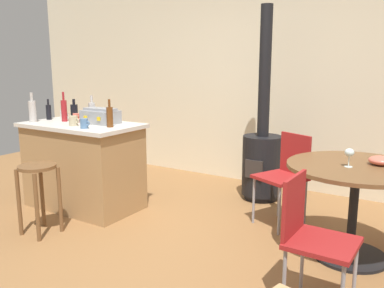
# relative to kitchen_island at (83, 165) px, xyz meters

# --- Properties ---
(ground_plane) EXTENTS (8.80, 8.80, 0.00)m
(ground_plane) POSITION_rel_kitchen_island_xyz_m (1.32, -0.50, -0.46)
(ground_plane) COLOR olive
(back_wall) EXTENTS (8.00, 0.10, 2.70)m
(back_wall) POSITION_rel_kitchen_island_xyz_m (1.32, 1.89, 0.89)
(back_wall) COLOR beige
(back_wall) RESTS_ON ground_plane
(kitchen_island) EXTENTS (1.26, 0.72, 0.91)m
(kitchen_island) POSITION_rel_kitchen_island_xyz_m (0.00, 0.00, 0.00)
(kitchen_island) COLOR #A37A4C
(kitchen_island) RESTS_ON ground_plane
(wooden_stool) EXTENTS (0.33, 0.33, 0.64)m
(wooden_stool) POSITION_rel_kitchen_island_xyz_m (0.19, -0.72, 0.01)
(wooden_stool) COLOR brown
(wooden_stool) RESTS_ON ground_plane
(dining_table) EXTENTS (1.05, 1.05, 0.76)m
(dining_table) POSITION_rel_kitchen_island_xyz_m (2.69, 0.29, 0.12)
(dining_table) COLOR black
(dining_table) RESTS_ON ground_plane
(folding_chair_far) EXTENTS (0.53, 0.53, 0.87)m
(folding_chair_far) POSITION_rel_kitchen_island_xyz_m (2.00, 0.68, 0.06)
(folding_chair_far) COLOR maroon
(folding_chair_far) RESTS_ON ground_plane
(folding_chair_left) EXTENTS (0.41, 0.41, 0.85)m
(folding_chair_left) POSITION_rel_kitchen_island_xyz_m (2.60, -0.57, 0.04)
(folding_chair_left) COLOR maroon
(folding_chair_left) RESTS_ON ground_plane
(wood_stove) EXTENTS (0.44, 0.45, 2.14)m
(wood_stove) POSITION_rel_kitchen_island_xyz_m (1.52, 1.25, 0.07)
(wood_stove) COLOR black
(wood_stove) RESTS_ON ground_plane
(toolbox) EXTENTS (0.38, 0.24, 0.16)m
(toolbox) POSITION_rel_kitchen_island_xyz_m (0.18, 0.10, 0.53)
(toolbox) COLOR gray
(toolbox) RESTS_ON kitchen_island
(bottle_0) EXTENTS (0.07, 0.07, 0.28)m
(bottle_0) POSITION_rel_kitchen_island_xyz_m (-0.04, 0.20, 0.56)
(bottle_0) COLOR #B7B2AD
(bottle_0) RESTS_ON kitchen_island
(bottle_1) EXTENTS (0.08, 0.08, 0.31)m
(bottle_1) POSITION_rel_kitchen_island_xyz_m (-0.52, -0.20, 0.57)
(bottle_1) COLOR #B7B2AD
(bottle_1) RESTS_ON kitchen_island
(bottle_2) EXTENTS (0.06, 0.06, 0.23)m
(bottle_2) POSITION_rel_kitchen_island_xyz_m (-0.53, 0.02, 0.54)
(bottle_2) COLOR black
(bottle_2) RESTS_ON kitchen_island
(bottle_3) EXTENTS (0.06, 0.06, 0.27)m
(bottle_3) POSITION_rel_kitchen_island_xyz_m (0.44, -0.03, 0.56)
(bottle_3) COLOR #603314
(bottle_3) RESTS_ON kitchen_island
(bottle_4) EXTENTS (0.06, 0.06, 0.32)m
(bottle_4) POSITION_rel_kitchen_island_xyz_m (-0.26, 0.01, 0.58)
(bottle_4) COLOR maroon
(bottle_4) RESTS_ON kitchen_island
(bottle_5) EXTENTS (0.08, 0.08, 0.22)m
(bottle_5) POSITION_rel_kitchen_island_xyz_m (-0.37, 0.24, 0.54)
(bottle_5) COLOR black
(bottle_5) RESTS_ON kitchen_island
(cup_0) EXTENTS (0.11, 0.07, 0.11)m
(cup_0) POSITION_rel_kitchen_island_xyz_m (-0.37, 0.09, 0.51)
(cup_0) COLOR white
(cup_0) RESTS_ON kitchen_island
(cup_1) EXTENTS (0.11, 0.08, 0.09)m
(cup_1) POSITION_rel_kitchen_island_xyz_m (0.28, -0.22, 0.50)
(cup_1) COLOR #4C7099
(cup_1) RESTS_ON kitchen_island
(cup_2) EXTENTS (0.12, 0.09, 0.10)m
(cup_2) POSITION_rel_kitchen_island_xyz_m (0.07, -0.16, 0.50)
(cup_2) COLOR tan
(cup_2) RESTS_ON kitchen_island
(cup_3) EXTENTS (0.11, 0.07, 0.10)m
(cup_3) POSITION_rel_kitchen_island_xyz_m (-0.10, 0.03, 0.50)
(cup_3) COLOR #DB6651
(cup_3) RESTS_ON kitchen_island
(wine_glass) EXTENTS (0.07, 0.07, 0.14)m
(wine_glass) POSITION_rel_kitchen_island_xyz_m (2.64, 0.20, 0.41)
(wine_glass) COLOR silver
(wine_glass) RESTS_ON dining_table
(serving_bowl) EXTENTS (0.18, 0.18, 0.07)m
(serving_bowl) POSITION_rel_kitchen_island_xyz_m (2.84, 0.40, 0.34)
(serving_bowl) COLOR #DB6651
(serving_bowl) RESTS_ON dining_table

